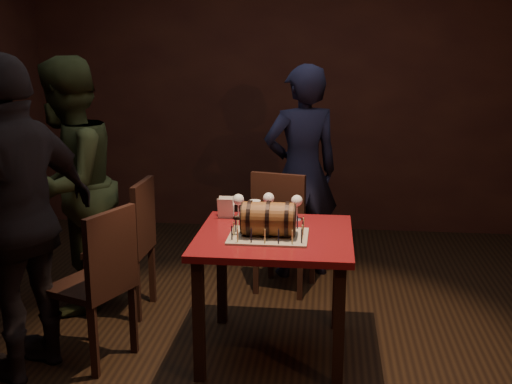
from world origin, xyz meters
The scene contains 16 objects.
room_shell centered at (0.00, 0.00, 1.40)m, with size 5.04×5.04×2.80m.
pub_table centered at (0.09, -0.15, 0.64)m, with size 0.90×0.90×0.75m.
cake_board centered at (0.06, -0.22, 0.76)m, with size 0.45×0.35×0.01m, color gray.
barrel_cake centered at (0.06, -0.22, 0.86)m, with size 0.36×0.21×0.21m.
birthday_candles centered at (0.06, -0.22, 0.80)m, with size 0.40×0.30×0.09m.
wine_glass_left centered at (-0.17, 0.14, 0.87)m, with size 0.07×0.07×0.16m.
wine_glass_mid centered at (0.02, 0.20, 0.87)m, with size 0.07×0.07×0.16m.
wine_glass_right centered at (0.20, 0.16, 0.87)m, with size 0.07×0.07×0.16m.
pint_of_ale centered at (-0.05, 0.03, 0.82)m, with size 0.07×0.07×0.15m.
menu_card centered at (-0.25, 0.16, 0.81)m, with size 0.10×0.05×0.13m, color white, non-canonical shape.
chair_back centered at (0.06, 0.80, 0.52)m, with size 0.48×0.48×0.93m.
chair_left_rear centered at (-0.94, 0.35, 0.52)m, with size 0.41×0.41×0.93m.
chair_left_front centered at (-0.90, -0.37, 0.52)m, with size 0.52×0.52×0.93m.
person_back centered at (0.18, 1.21, 0.84)m, with size 0.61×0.40×1.67m, color black.
person_left_rear centered at (-1.37, 0.38, 0.87)m, with size 0.85×0.66×1.75m, color #313A1D.
person_left_front centered at (-1.28, -0.51, 0.90)m, with size 1.05×0.44×1.79m, color black.
Camera 1 is at (0.39, -3.71, 1.86)m, focal length 45.00 mm.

